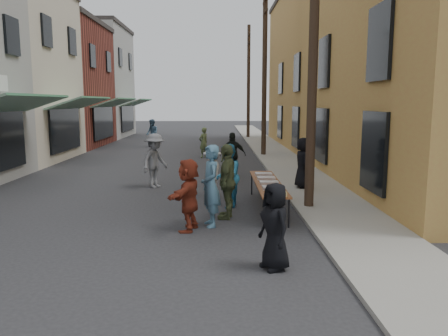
{
  "coord_description": "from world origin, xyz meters",
  "views": [
    {
      "loc": [
        1.76,
        -8.79,
        2.95
      ],
      "look_at": [
        1.93,
        2.08,
        1.3
      ],
      "focal_mm": 35.0,
      "sensor_mm": 36.0,
      "label": 1
    }
  ],
  "objects_px": {
    "utility_pole_mid": "(264,73)",
    "utility_pole_near": "(314,42)",
    "guest_front_a": "(275,226)",
    "server": "(303,163)",
    "guest_front_c": "(228,176)",
    "catering_tray_sausage": "(276,193)",
    "utility_pole_far": "(249,83)",
    "serving_table": "(268,183)"
  },
  "relations": [
    {
      "from": "serving_table",
      "to": "guest_front_a",
      "type": "bearing_deg",
      "value": -94.95
    },
    {
      "from": "guest_front_a",
      "to": "utility_pole_mid",
      "type": "bearing_deg",
      "value": 151.57
    },
    {
      "from": "utility_pole_mid",
      "to": "utility_pole_far",
      "type": "xyz_separation_m",
      "value": [
        0.0,
        12.0,
        0.0
      ]
    },
    {
      "from": "utility_pole_far",
      "to": "guest_front_a",
      "type": "relative_size",
      "value": 5.77
    },
    {
      "from": "catering_tray_sausage",
      "to": "guest_front_a",
      "type": "bearing_deg",
      "value": -97.86
    },
    {
      "from": "utility_pole_mid",
      "to": "serving_table",
      "type": "height_order",
      "value": "utility_pole_mid"
    },
    {
      "from": "utility_pole_far",
      "to": "guest_front_c",
      "type": "xyz_separation_m",
      "value": [
        -2.25,
        -23.73,
        -3.6
      ]
    },
    {
      "from": "serving_table",
      "to": "server",
      "type": "height_order",
      "value": "server"
    },
    {
      "from": "utility_pole_mid",
      "to": "guest_front_a",
      "type": "relative_size",
      "value": 5.77
    },
    {
      "from": "catering_tray_sausage",
      "to": "guest_front_a",
      "type": "xyz_separation_m",
      "value": [
        -0.38,
        -2.78,
        -0.01
      ]
    },
    {
      "from": "guest_front_a",
      "to": "server",
      "type": "height_order",
      "value": "server"
    },
    {
      "from": "utility_pole_near",
      "to": "guest_front_a",
      "type": "distance_m",
      "value": 5.93
    },
    {
      "from": "server",
      "to": "catering_tray_sausage",
      "type": "bearing_deg",
      "value": 157.79
    },
    {
      "from": "utility_pole_near",
      "to": "guest_front_c",
      "type": "relative_size",
      "value": 5.02
    },
    {
      "from": "serving_table",
      "to": "server",
      "type": "bearing_deg",
      "value": 59.74
    },
    {
      "from": "guest_front_a",
      "to": "guest_front_c",
      "type": "xyz_separation_m",
      "value": [
        -0.72,
        4.63,
        0.12
      ]
    },
    {
      "from": "utility_pole_near",
      "to": "utility_pole_mid",
      "type": "relative_size",
      "value": 1.0
    },
    {
      "from": "guest_front_a",
      "to": "server",
      "type": "bearing_deg",
      "value": 142.0
    },
    {
      "from": "serving_table",
      "to": "utility_pole_far",
      "type": "bearing_deg",
      "value": 87.26
    },
    {
      "from": "utility_pole_far",
      "to": "guest_front_a",
      "type": "height_order",
      "value": "utility_pole_far"
    },
    {
      "from": "catering_tray_sausage",
      "to": "guest_front_a",
      "type": "height_order",
      "value": "guest_front_a"
    },
    {
      "from": "utility_pole_mid",
      "to": "utility_pole_near",
      "type": "bearing_deg",
      "value": -90.0
    },
    {
      "from": "guest_front_c",
      "to": "server",
      "type": "xyz_separation_m",
      "value": [
        2.57,
        2.31,
        0.05
      ]
    },
    {
      "from": "utility_pole_near",
      "to": "serving_table",
      "type": "xyz_separation_m",
      "value": [
        -1.14,
        0.07,
        -3.79
      ]
    },
    {
      "from": "server",
      "to": "utility_pole_near",
      "type": "bearing_deg",
      "value": 170.11
    },
    {
      "from": "utility_pole_near",
      "to": "catering_tray_sausage",
      "type": "xyz_separation_m",
      "value": [
        -1.14,
        -1.58,
        -3.71
      ]
    },
    {
      "from": "guest_front_a",
      "to": "guest_front_c",
      "type": "bearing_deg",
      "value": 165.73
    },
    {
      "from": "catering_tray_sausage",
      "to": "server",
      "type": "distance_m",
      "value": 4.41
    },
    {
      "from": "utility_pole_far",
      "to": "serving_table",
      "type": "bearing_deg",
      "value": -92.74
    },
    {
      "from": "catering_tray_sausage",
      "to": "server",
      "type": "relative_size",
      "value": 0.3
    },
    {
      "from": "guest_front_c",
      "to": "guest_front_a",
      "type": "bearing_deg",
      "value": 13.84
    },
    {
      "from": "utility_pole_near",
      "to": "utility_pole_far",
      "type": "bearing_deg",
      "value": 90.0
    },
    {
      "from": "guest_front_a",
      "to": "guest_front_c",
      "type": "relative_size",
      "value": 0.87
    },
    {
      "from": "guest_front_c",
      "to": "server",
      "type": "relative_size",
      "value": 1.06
    },
    {
      "from": "utility_pole_mid",
      "to": "guest_front_c",
      "type": "bearing_deg",
      "value": -100.84
    },
    {
      "from": "utility_pole_mid",
      "to": "guest_front_c",
      "type": "relative_size",
      "value": 5.02
    },
    {
      "from": "utility_pole_mid",
      "to": "serving_table",
      "type": "bearing_deg",
      "value": -95.48
    },
    {
      "from": "catering_tray_sausage",
      "to": "guest_front_c",
      "type": "relative_size",
      "value": 0.28
    },
    {
      "from": "catering_tray_sausage",
      "to": "utility_pole_near",
      "type": "bearing_deg",
      "value": 54.04
    },
    {
      "from": "guest_front_c",
      "to": "utility_pole_far",
      "type": "bearing_deg",
      "value": 179.61
    },
    {
      "from": "serving_table",
      "to": "catering_tray_sausage",
      "type": "relative_size",
      "value": 8.0
    },
    {
      "from": "guest_front_a",
      "to": "serving_table",
      "type": "bearing_deg",
      "value": 151.96
    }
  ]
}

